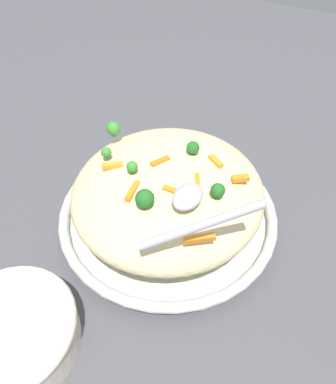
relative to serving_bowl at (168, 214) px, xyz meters
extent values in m
plane|color=#4C4C51|center=(0.00, 0.00, -0.02)|extent=(2.40, 2.40, 0.00)
cylinder|color=silver|center=(0.00, 0.00, -0.01)|extent=(0.35, 0.35, 0.02)
torus|color=silver|center=(0.00, 0.00, 0.01)|extent=(0.38, 0.38, 0.02)
torus|color=black|center=(0.00, 0.00, 0.01)|extent=(0.37, 0.37, 0.00)
ellipsoid|color=beige|center=(0.00, 0.00, 0.06)|extent=(0.33, 0.32, 0.10)
cube|color=orange|center=(-0.04, -0.03, 0.11)|extent=(0.01, 0.03, 0.01)
cube|color=orange|center=(0.01, 0.02, 0.11)|extent=(0.03, 0.02, 0.01)
cube|color=orange|center=(-0.09, -0.10, 0.10)|extent=(0.03, 0.04, 0.01)
cube|color=orange|center=(0.06, -0.06, 0.11)|extent=(0.02, 0.03, 0.01)
cube|color=orange|center=(-0.07, 0.02, 0.11)|extent=(0.04, 0.02, 0.01)
cube|color=orange|center=(-0.03, 0.08, 0.10)|extent=(0.03, 0.03, 0.01)
cube|color=orange|center=(0.04, -0.10, 0.10)|extent=(0.02, 0.03, 0.01)
cube|color=orange|center=(0.00, -0.05, 0.11)|extent=(0.03, 0.02, 0.01)
cylinder|color=#377928|center=(0.04, 0.13, 0.10)|extent=(0.01, 0.01, 0.01)
sphere|color=#3D8E33|center=(0.04, 0.13, 0.12)|extent=(0.02, 0.02, 0.02)
cylinder|color=#377928|center=(-0.03, 0.04, 0.11)|extent=(0.01, 0.01, 0.01)
sphere|color=#3D8E33|center=(-0.03, 0.04, 0.12)|extent=(0.02, 0.02, 0.02)
cylinder|color=#205B1C|center=(-0.08, -0.01, 0.10)|extent=(0.01, 0.01, 0.01)
sphere|color=#236B23|center=(-0.08, -0.01, 0.12)|extent=(0.03, 0.03, 0.03)
cylinder|color=#205B1C|center=(-0.01, -0.09, 0.10)|extent=(0.01, 0.01, 0.01)
sphere|color=#236B23|center=(-0.01, -0.09, 0.11)|extent=(0.02, 0.02, 0.02)
cylinder|color=#205B1C|center=(0.06, -0.01, 0.11)|extent=(0.01, 0.01, 0.01)
sphere|color=#236B23|center=(0.06, -0.01, 0.12)|extent=(0.02, 0.02, 0.02)
cylinder|color=#377928|center=(-0.02, 0.10, 0.10)|extent=(0.01, 0.01, 0.01)
sphere|color=#3D8E33|center=(-0.02, 0.10, 0.11)|extent=(0.02, 0.02, 0.02)
ellipsoid|color=#B7B7BC|center=(-0.04, -0.06, 0.12)|extent=(0.06, 0.04, 0.02)
cylinder|color=#B7B7BC|center=(-0.10, -0.10, 0.14)|extent=(0.11, 0.13, 0.07)
cylinder|color=beige|center=(-0.29, 0.07, 0.01)|extent=(0.17, 0.17, 0.06)
torus|color=beige|center=(-0.29, 0.07, 0.03)|extent=(0.18, 0.18, 0.01)
camera|label=1|loc=(-0.35, -0.20, 0.48)|focal=32.96mm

